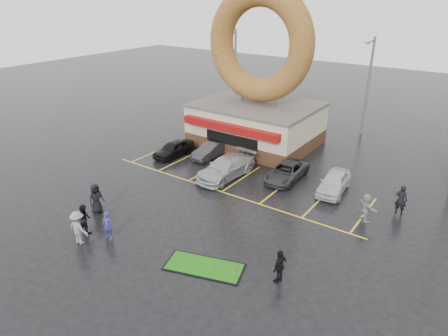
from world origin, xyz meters
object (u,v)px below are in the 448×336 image
Objects in this scene: car_black at (174,149)px; putting_green at (204,267)px; car_silver at (226,167)px; person_cameraman at (280,266)px; car_grey at (286,172)px; car_dgrey at (211,150)px; donut_shop at (258,95)px; car_white at (334,182)px; streetlight_mid at (368,85)px; dumpster at (199,132)px; person_blue at (108,226)px; streetlight_left at (235,70)px.

putting_green is at bearing -38.71° from car_black.
car_silver reaches higher than car_black.
person_cameraman reaches higher than putting_green.
car_grey is 11.40m from person_cameraman.
car_dgrey is 15.95m from person_cameraman.
car_grey is (7.06, -0.26, -0.01)m from car_dgrey.
donut_shop is 8.50m from car_silver.
car_white is 2.34× the size of person_cameraman.
streetlight_mid is 13.84m from car_white.
car_white is at bearing 79.26° from putting_green.
streetlight_mid is 24.07m from person_cameraman.
car_black is at bearing -121.46° from donut_shop.
dumpster is at bearing 129.11° from putting_green.
car_silver is (-5.13, -15.37, -4.02)m from streetlight_mid.
dumpster reaches higher than putting_green.
car_dgrey is 0.88× the size of putting_green.
person_blue is (-4.59, -12.56, 0.21)m from car_grey.
putting_green is at bearing -56.33° from car_silver.
car_black is at bearing -174.40° from car_grey.
person_blue is (-5.89, -25.74, -3.96)m from streetlight_mid.
putting_green is at bearing -52.06° from car_dgrey.
streetlight_mid reaches higher than car_black.
donut_shop is at bearing 145.18° from car_white.
dumpster is at bearing -76.91° from streetlight_left.
dumpster reaches higher than car_dgrey.
donut_shop is 8.20× the size of person_blue.
streetlight_left reaches higher than person_cameraman.
car_black is 15.05m from putting_green.
car_grey is at bearing 176.33° from car_white.
dumpster is (-0.88, 4.52, -0.01)m from car_black.
car_black is at bearing -117.16° from person_cameraman.
streetlight_left reaches higher than car_white.
donut_shop is 19.14m from person_cameraman.
car_dgrey is (-8.36, -12.92, -4.16)m from streetlight_mid.
car_grey is at bearing 96.62° from putting_green.
putting_green is at bearing -15.55° from person_blue.
donut_shop reaches higher than putting_green.
car_black is at bearing -77.60° from streetlight_left.
streetlight_left is 14.45m from car_black.
donut_shop reaches higher than dumpster.
putting_green is at bearing -59.36° from streetlight_left.
streetlight_mid is at bearing 48.62° from donut_shop.
donut_shop is at bearing 108.79° from car_silver.
streetlight_mid is 5.00× the size of dumpster.
dumpster is at bearing 161.91° from car_white.
car_silver is at bearing -31.24° from dumpster.
car_black is at bearing 137.41° from putting_green.
streetlight_mid is 26.70m from person_blue.
streetlight_mid reaches higher than putting_green.
streetlight_mid is 2.03× the size of car_grey.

